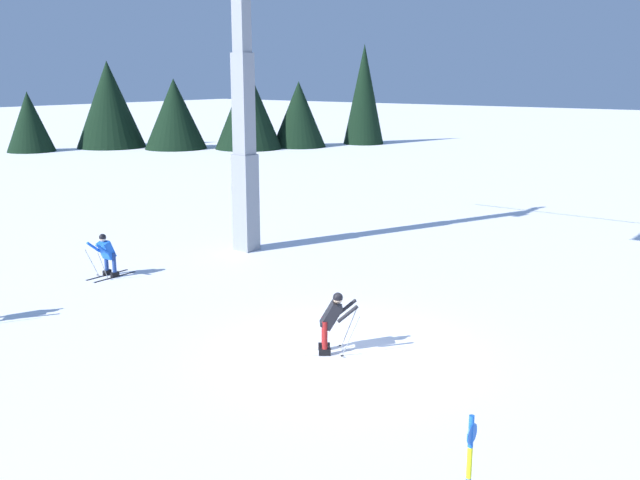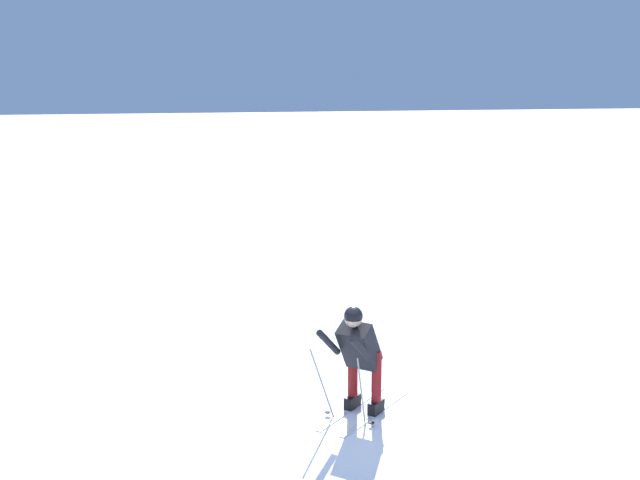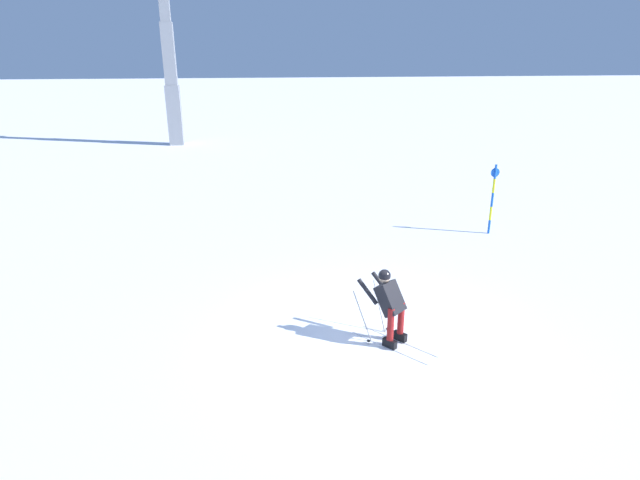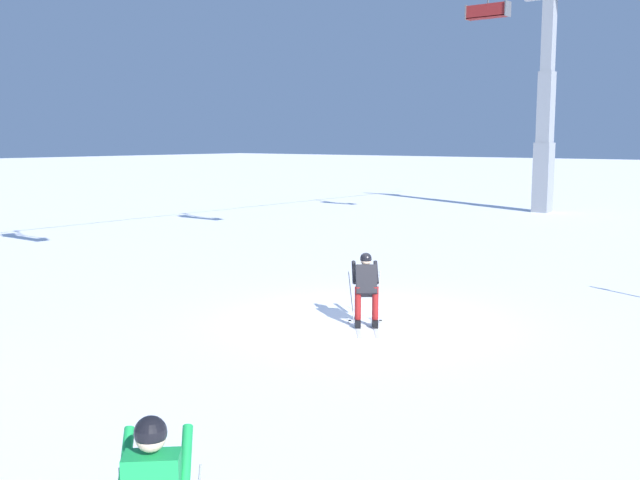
% 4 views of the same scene
% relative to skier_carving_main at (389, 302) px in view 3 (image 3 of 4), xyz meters
% --- Properties ---
extents(ground_plane, '(260.00, 260.00, 0.00)m').
position_rel_skier_carving_main_xyz_m(ground_plane, '(0.29, 0.28, -0.86)').
color(ground_plane, white).
extents(skier_carving_main, '(1.67, 1.49, 1.62)m').
position_rel_skier_carving_main_xyz_m(skier_carving_main, '(0.00, 0.00, 0.00)').
color(skier_carving_main, white).
rests_on(skier_carving_main, ground_plane).
extents(lift_tower_far, '(0.85, 2.72, 11.36)m').
position_rel_skier_carving_main_xyz_m(lift_tower_far, '(25.34, 6.35, 3.83)').
color(lift_tower_far, gray).
rests_on(lift_tower_far, ground_plane).
extents(trail_marker_pole, '(0.07, 0.28, 2.21)m').
position_rel_skier_carving_main_xyz_m(trail_marker_pole, '(5.80, -5.05, 0.33)').
color(trail_marker_pole, blue).
rests_on(trail_marker_pole, ground_plane).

